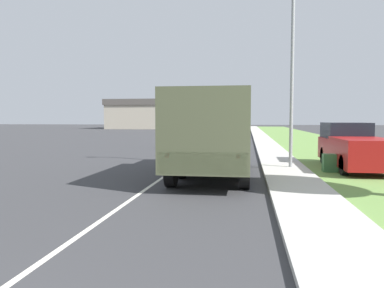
# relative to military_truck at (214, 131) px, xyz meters

# --- Properties ---
(ground_plane) EXTENTS (180.00, 180.00, 0.00)m
(ground_plane) POSITION_rel_military_truck_xyz_m (-1.79, 27.37, -1.65)
(ground_plane) COLOR #38383A
(lane_centre_stripe) EXTENTS (0.12, 120.00, 0.00)m
(lane_centre_stripe) POSITION_rel_military_truck_xyz_m (-1.79, 27.37, -1.65)
(lane_centre_stripe) COLOR silver
(lane_centre_stripe) RESTS_ON ground
(sidewalk_right) EXTENTS (1.80, 120.00, 0.12)m
(sidewalk_right) POSITION_rel_military_truck_xyz_m (2.71, 27.37, -1.59)
(sidewalk_right) COLOR beige
(sidewalk_right) RESTS_ON ground
(grass_strip_right) EXTENTS (7.00, 120.00, 0.02)m
(grass_strip_right) POSITION_rel_military_truck_xyz_m (7.11, 27.37, -1.64)
(grass_strip_right) COLOR #6B9347
(grass_strip_right) RESTS_ON ground
(military_truck) EXTENTS (2.54, 7.76, 2.96)m
(military_truck) POSITION_rel_military_truck_xyz_m (0.00, 0.00, 0.00)
(military_truck) COLOR #545B3D
(military_truck) RESTS_ON ground
(car_nearest_ahead) EXTENTS (1.92, 4.59, 1.37)m
(car_nearest_ahead) POSITION_rel_military_truck_xyz_m (-3.21, 13.53, -1.02)
(car_nearest_ahead) COLOR navy
(car_nearest_ahead) RESTS_ON ground
(car_second_ahead) EXTENTS (1.88, 4.19, 1.47)m
(car_second_ahead) POSITION_rel_military_truck_xyz_m (0.05, 28.84, -0.99)
(car_second_ahead) COLOR black
(car_second_ahead) RESTS_ON ground
(car_third_ahead) EXTENTS (1.95, 4.82, 1.48)m
(car_third_ahead) POSITION_rel_military_truck_xyz_m (0.33, 42.35, -0.98)
(car_third_ahead) COLOR silver
(car_third_ahead) RESTS_ON ground
(pickup_truck) EXTENTS (1.94, 5.55, 1.90)m
(pickup_truck) POSITION_rel_military_truck_xyz_m (5.58, 2.89, -0.74)
(pickup_truck) COLOR maroon
(pickup_truck) RESTS_ON grass_strip_right
(lamp_post) EXTENTS (1.69, 0.24, 7.93)m
(lamp_post) POSITION_rel_military_truck_xyz_m (2.77, 2.22, 3.12)
(lamp_post) COLOR gray
(lamp_post) RESTS_ON sidewalk_right
(utility_box) EXTENTS (0.55, 0.45, 0.70)m
(utility_box) POSITION_rel_military_truck_xyz_m (4.41, 1.67, -1.28)
(utility_box) COLOR #3D7042
(utility_box) RESTS_ON grass_strip_right
(building_distant) EXTENTS (12.88, 12.27, 6.05)m
(building_distant) POSITION_rel_military_truck_xyz_m (-21.27, 64.46, 1.41)
(building_distant) COLOR #B2A893
(building_distant) RESTS_ON ground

